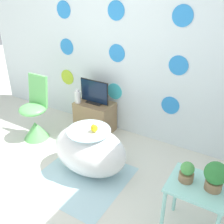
{
  "coord_description": "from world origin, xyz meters",
  "views": [
    {
      "loc": [
        1.71,
        -1.15,
        2.03
      ],
      "look_at": [
        0.5,
        0.87,
        0.81
      ],
      "focal_mm": 42.0,
      "sensor_mm": 36.0,
      "label": 1
    }
  ],
  "objects": [
    {
      "name": "potted_plant_left",
      "position": [
        1.38,
        0.57,
        0.64
      ],
      "size": [
        0.12,
        0.12,
        0.18
      ],
      "color": "#8C6B4C",
      "rests_on": "side_table"
    },
    {
      "name": "ground_plane",
      "position": [
        0.0,
        0.0,
        0.0
      ],
      "size": [
        12.0,
        12.0,
        0.0
      ],
      "primitive_type": "plane",
      "color": "silver"
    },
    {
      "name": "rubber_duck",
      "position": [
        0.32,
        0.79,
        0.61
      ],
      "size": [
        0.08,
        0.09,
        0.09
      ],
      "color": "yellow",
      "rests_on": "bathtub"
    },
    {
      "name": "vase",
      "position": [
        -0.44,
        1.49,
        0.53
      ],
      "size": [
        0.09,
        0.09,
        0.2
      ],
      "color": "white",
      "rests_on": "tv_cabinet"
    },
    {
      "name": "bathtub",
      "position": [
        0.24,
        0.81,
        0.28
      ],
      "size": [
        0.89,
        0.59,
        0.56
      ],
      "color": "white",
      "rests_on": "ground_plane"
    },
    {
      "name": "side_table",
      "position": [
        1.49,
        0.56,
        0.45
      ],
      "size": [
        0.47,
        0.4,
        0.55
      ],
      "color": "#99E0D8",
      "rests_on": "ground_plane"
    },
    {
      "name": "potted_plant_right",
      "position": [
        1.59,
        0.58,
        0.69
      ],
      "size": [
        0.18,
        0.18,
        0.25
      ],
      "color": "#8C6B4C",
      "rests_on": "side_table"
    },
    {
      "name": "tv",
      "position": [
        -0.23,
        1.6,
        0.59
      ],
      "size": [
        0.44,
        0.12,
        0.34
      ],
      "color": "black",
      "rests_on": "tv_cabinet"
    },
    {
      "name": "tv_cabinet",
      "position": [
        -0.23,
        1.6,
        0.22
      ],
      "size": [
        0.54,
        0.35,
        0.44
      ],
      "color": "#8E704C",
      "rests_on": "ground_plane"
    },
    {
      "name": "chair",
      "position": [
        -0.82,
        1.0,
        0.28
      ],
      "size": [
        0.37,
        0.37,
        0.89
      ],
      "color": "#66C166",
      "rests_on": "ground_plane"
    },
    {
      "name": "rug",
      "position": [
        0.24,
        0.64,
        0.0
      ],
      "size": [
        0.97,
        0.96,
        0.01
      ],
      "color": "silver",
      "rests_on": "ground_plane"
    },
    {
      "name": "wall_back_dotted",
      "position": [
        -0.0,
        1.82,
        1.3
      ],
      "size": [
        4.6,
        0.05,
        2.6
      ],
      "color": "white",
      "rests_on": "ground_plane"
    }
  ]
}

